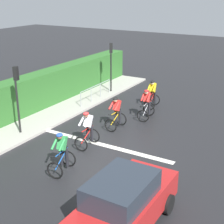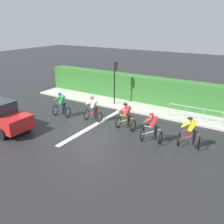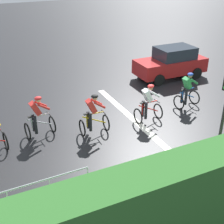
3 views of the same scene
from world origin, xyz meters
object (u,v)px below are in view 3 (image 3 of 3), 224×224
object	(u,v)px
cyclist_fourth	(148,104)
cyclist_mid	(93,115)
cyclist_second	(38,118)
car_red	(171,63)
cyclist_trailing	(187,91)
pedestrian_railing_kerbside	(29,191)

from	to	relation	value
cyclist_fourth	cyclist_mid	bearing A→B (deg)	88.70
cyclist_second	car_red	size ratio (longest dim) A/B	0.40
cyclist_second	car_red	distance (m)	9.09
cyclist_mid	cyclist_trailing	distance (m)	4.84
cyclist_mid	car_red	world-z (taller)	car_red
cyclist_mid	cyclist_trailing	xyz separation A→B (m)	(0.37, -4.83, 0.00)
cyclist_mid	pedestrian_railing_kerbside	xyz separation A→B (m)	(-3.28, 3.18, -0.01)
car_red	pedestrian_railing_kerbside	distance (m)	12.10
cyclist_mid	cyclist_fourth	size ratio (longest dim) A/B	1.00
cyclist_second	cyclist_fourth	bearing A→B (deg)	-100.06
cyclist_mid	car_red	size ratio (longest dim) A/B	0.40
cyclist_trailing	car_red	bearing A→B (deg)	-24.82
cyclist_second	cyclist_fourth	xyz separation A→B (m)	(-0.79, -4.45, 0.00)
cyclist_second	pedestrian_railing_kerbside	bearing A→B (deg)	163.40
cyclist_trailing	pedestrian_railing_kerbside	size ratio (longest dim) A/B	0.49
pedestrian_railing_kerbside	cyclist_trailing	bearing A→B (deg)	-65.52
cyclist_fourth	cyclist_second	bearing A→B (deg)	79.94
cyclist_mid	cyclist_fourth	distance (m)	2.47
cyclist_second	cyclist_mid	distance (m)	2.12
cyclist_trailing	car_red	xyz separation A→B (m)	(3.61, -1.67, 0.08)
cyclist_mid	cyclist_fourth	world-z (taller)	same
cyclist_fourth	pedestrian_railing_kerbside	bearing A→B (deg)	119.69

